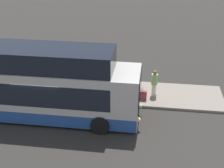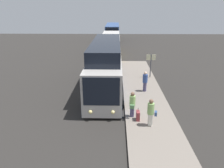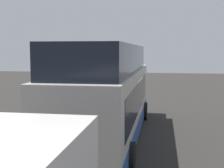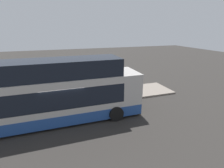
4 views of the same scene
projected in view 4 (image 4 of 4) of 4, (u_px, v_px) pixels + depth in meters
ground at (64, 120)px, 11.42m from camera, size 80.00×80.00×0.00m
platform at (61, 101)px, 14.25m from camera, size 20.00×3.14×0.15m
bus_lead at (48, 96)px, 10.74m from camera, size 11.72×2.79×3.98m
passenger_boarding at (64, 89)px, 14.20m from camera, size 0.55×0.55×1.66m
passenger_waiting at (121, 88)px, 14.38m from camera, size 0.58×0.41×1.64m
passenger_with_bags at (128, 83)px, 15.60m from camera, size 0.45×0.61×1.65m
suitcase at (124, 93)px, 14.99m from camera, size 0.47×0.20×0.81m
sign_post at (14, 82)px, 13.73m from camera, size 0.10×0.89×2.29m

